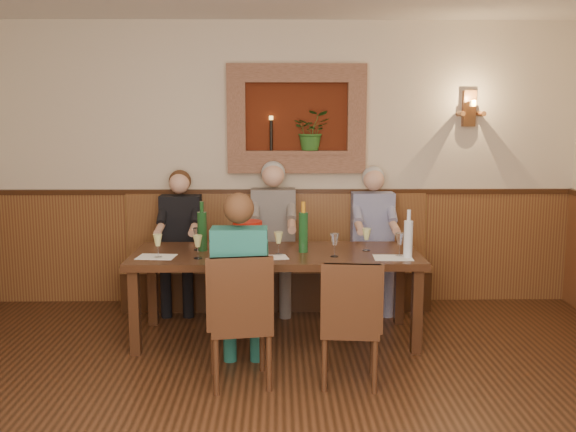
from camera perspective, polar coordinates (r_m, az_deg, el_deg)
name	(u,v)px	position (r m, az deg, el deg)	size (l,w,h in m)	color
room_shell	(275,116)	(3.42, -1.20, 8.88)	(6.04, 6.04, 2.82)	beige
wainscoting	(275,351)	(3.66, -1.13, -11.93)	(6.02, 6.02, 1.15)	brown
wall_niche	(301,123)	(6.37, 1.13, 8.23)	(1.36, 0.30, 1.06)	#511C0B
wall_sconce	(470,109)	(6.62, 15.83, 9.11)	(0.25, 0.20, 0.35)	brown
dining_table	(276,261)	(5.41, -1.05, -4.01)	(2.40, 0.90, 0.75)	#362010
bench	(277,273)	(6.41, -1.02, -5.13)	(3.00, 0.45, 1.11)	#381E0F
chair_near_left	(240,346)	(4.63, -4.27, -11.45)	(0.48, 0.48, 0.96)	#362010
chair_near_right	(349,348)	(4.64, 5.48, -11.58)	(0.44, 0.44, 0.91)	#362010
person_bench_left	(180,253)	(6.33, -9.55, -3.27)	(0.39, 0.48, 1.36)	black
person_bench_mid	(273,249)	(6.24, -1.31, -2.94)	(0.43, 0.53, 1.45)	#544F4D
person_bench_right	(373,251)	(6.32, 7.58, -3.10)	(0.41, 0.50, 1.40)	navy
person_chair_front	(241,301)	(4.69, -4.23, -7.54)	(0.39, 0.48, 1.36)	#1A565B
spittoon_bucket	(248,237)	(5.32, -3.61, -1.92)	(0.24, 0.24, 0.28)	#B5180B
wine_bottle_green_a	(303,231)	(5.37, 1.37, -1.36)	(0.08, 0.08, 0.43)	#19471E
wine_bottle_green_b	(202,230)	(5.47, -7.64, -1.27)	(0.09, 0.09, 0.42)	#19471E
water_bottle	(408,238)	(5.27, 10.64, -1.92)	(0.08, 0.08, 0.39)	silver
tasting_sheet_a	(156,257)	(5.32, -11.62, -3.57)	(0.30, 0.21, 0.00)	white
tasting_sheet_b	(272,257)	(5.20, -1.46, -3.70)	(0.26, 0.18, 0.00)	white
tasting_sheet_c	(393,258)	(5.25, 9.31, -3.68)	(0.31, 0.22, 0.00)	white
tasting_sheet_d	(246,260)	(5.13, -3.77, -3.89)	(0.27, 0.20, 0.00)	white
wine_glass_0	(399,245)	(5.30, 9.88, -2.53)	(0.08, 0.08, 0.19)	white
wine_glass_1	(247,247)	(5.14, -3.66, -2.78)	(0.08, 0.08, 0.19)	#D5DB83
wine_glass_2	(278,243)	(5.28, -0.85, -2.44)	(0.08, 0.08, 0.19)	#D5DB83
wine_glass_3	(158,246)	(5.28, -11.49, -2.63)	(0.08, 0.08, 0.19)	#D5DB83
wine_glass_4	(335,245)	(5.22, 4.16, -2.60)	(0.08, 0.08, 0.19)	white
wine_glass_5	(366,240)	(5.48, 6.98, -2.09)	(0.08, 0.08, 0.19)	#D5DB83
wine_glass_6	(246,239)	(5.45, -3.71, -2.09)	(0.08, 0.08, 0.19)	white
wine_glass_7	(197,239)	(5.51, -8.05, -2.04)	(0.08, 0.08, 0.19)	white
wine_glass_8	(198,247)	(5.19, -8.02, -2.74)	(0.08, 0.08, 0.19)	#D5DB83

